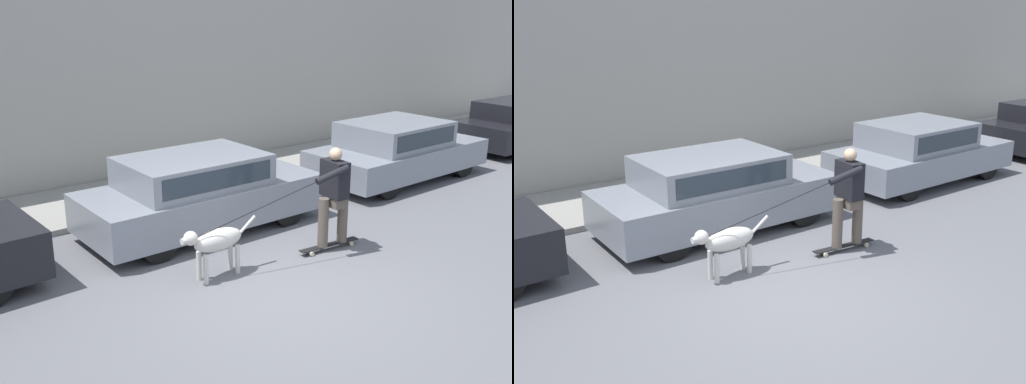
% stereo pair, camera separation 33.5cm
% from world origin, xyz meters
% --- Properties ---
extents(ground_plane, '(36.00, 36.00, 0.00)m').
position_xyz_m(ground_plane, '(0.00, 0.00, 0.00)').
color(ground_plane, slate).
extents(back_wall, '(32.00, 0.30, 5.27)m').
position_xyz_m(back_wall, '(0.00, 6.27, 2.63)').
color(back_wall, '#ADA89E').
rests_on(back_wall, ground_plane).
extents(sidewalk_curb, '(30.00, 2.26, 0.10)m').
position_xyz_m(sidewalk_curb, '(0.00, 4.97, 0.05)').
color(sidewalk_curb, gray).
rests_on(sidewalk_curb, ground_plane).
extents(parked_car_1, '(4.00, 1.72, 1.29)m').
position_xyz_m(parked_car_1, '(0.34, 2.69, 0.63)').
color(parked_car_1, black).
rests_on(parked_car_1, ground_plane).
extents(parked_car_2, '(4.06, 1.89, 1.26)m').
position_xyz_m(parked_car_2, '(5.29, 2.69, 0.62)').
color(parked_car_2, black).
rests_on(parked_car_2, ground_plane).
extents(dog, '(1.25, 0.33, 0.78)m').
position_xyz_m(dog, '(-0.47, 1.01, 0.53)').
color(dog, beige).
rests_on(dog, ground_plane).
extents(skateboarder, '(2.87, 0.65, 1.60)m').
position_xyz_m(skateboarder, '(1.49, 0.76, 0.90)').
color(skateboarder, beige).
rests_on(skateboarder, ground_plane).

